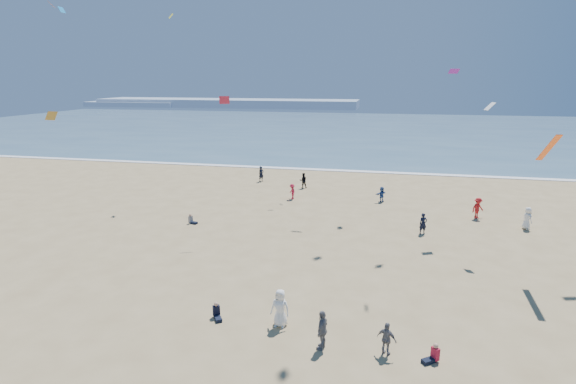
# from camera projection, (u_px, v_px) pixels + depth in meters

# --- Properties ---
(ocean) EXTENTS (220.00, 100.00, 0.06)m
(ocean) POSITION_uv_depth(u_px,v_px,m) (358.00, 129.00, 106.16)
(ocean) COLOR #476B84
(ocean) RESTS_ON ground
(surf_line) EXTENTS (220.00, 1.20, 0.08)m
(surf_line) POSITION_uv_depth(u_px,v_px,m) (333.00, 170.00, 58.81)
(surf_line) COLOR white
(surf_line) RESTS_ON ground
(headland_far) EXTENTS (110.00, 20.00, 3.20)m
(headland_far) POSITION_uv_depth(u_px,v_px,m) (227.00, 103.00, 189.21)
(headland_far) COLOR #7A8EA8
(headland_far) RESTS_ON ground
(headland_near) EXTENTS (40.00, 14.00, 2.00)m
(headland_near) POSITION_uv_depth(u_px,v_px,m) (134.00, 104.00, 192.90)
(headland_near) COLOR #7A8EA8
(headland_near) RESTS_ON ground
(standing_flyers) EXTENTS (30.71, 42.41, 1.94)m
(standing_flyers) POSITION_uv_depth(u_px,v_px,m) (346.00, 250.00, 29.36)
(standing_flyers) COLOR black
(standing_flyers) RESTS_ON ground
(seated_group) EXTENTS (19.07, 22.46, 0.84)m
(seated_group) POSITION_uv_depth(u_px,v_px,m) (282.00, 321.00, 21.58)
(seated_group) COLOR white
(seated_group) RESTS_ON ground
(kites_aloft) EXTENTS (37.45, 42.16, 28.40)m
(kites_aloft) POSITION_uv_depth(u_px,v_px,m) (441.00, 34.00, 24.01)
(kites_aloft) COLOR #F65E75
(kites_aloft) RESTS_ON ground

